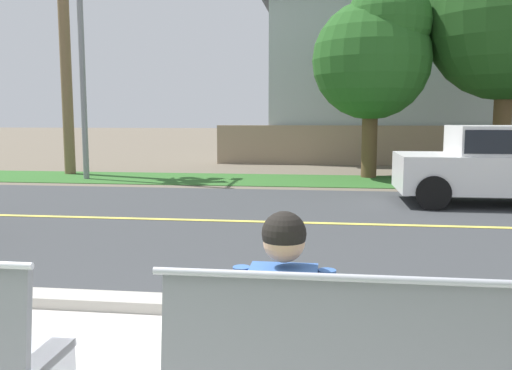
# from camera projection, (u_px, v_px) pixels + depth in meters

# --- Properties ---
(ground_plane) EXTENTS (140.00, 140.00, 0.00)m
(ground_plane) POSITION_uv_depth(u_px,v_px,m) (267.00, 207.00, 10.37)
(ground_plane) COLOR #665B4C
(curb_edge) EXTENTS (44.00, 0.30, 0.11)m
(curb_edge) POSITION_uv_depth(u_px,v_px,m) (197.00, 306.00, 4.80)
(curb_edge) COLOR #ADA89E
(curb_edge) RESTS_ON ground_plane
(street_asphalt) EXTENTS (52.00, 8.00, 0.01)m
(street_asphalt) POSITION_uv_depth(u_px,v_px,m) (257.00, 222.00, 8.89)
(street_asphalt) COLOR #383A3D
(street_asphalt) RESTS_ON ground_plane
(road_centre_line) EXTENTS (48.00, 0.14, 0.01)m
(road_centre_line) POSITION_uv_depth(u_px,v_px,m) (257.00, 222.00, 8.89)
(road_centre_line) COLOR #E0CC4C
(road_centre_line) RESTS_ON ground_plane
(far_verge_grass) EXTENTS (48.00, 2.80, 0.02)m
(far_verge_grass) POSITION_uv_depth(u_px,v_px,m) (285.00, 180.00, 14.70)
(far_verge_grass) COLOR #2D6026
(far_verge_grass) RESTS_ON ground_plane
(seated_person_blue) EXTENTS (0.52, 0.68, 1.25)m
(seated_person_blue) POSITION_uv_depth(u_px,v_px,m) (285.00, 317.00, 2.84)
(seated_person_blue) COLOR #333D56
(seated_person_blue) RESTS_ON ground_plane
(car_white_far) EXTENTS (4.30, 1.86, 1.54)m
(car_white_far) POSITION_uv_depth(u_px,v_px,m) (511.00, 161.00, 10.55)
(car_white_far) COLOR silver
(car_white_far) RESTS_ON ground_plane
(streetlamp) EXTENTS (0.24, 2.10, 7.36)m
(streetlamp) POSITION_uv_depth(u_px,v_px,m) (84.00, 24.00, 14.67)
(streetlamp) COLOR gray
(streetlamp) RESTS_ON ground_plane
(shade_tree_far_left) EXTENTS (3.25, 3.25, 5.37)m
(shade_tree_far_left) POSITION_uv_depth(u_px,v_px,m) (376.00, 51.00, 14.86)
(shade_tree_far_left) COLOR brown
(shade_tree_far_left) RESTS_ON ground_plane
(garden_wall) EXTENTS (13.00, 0.36, 1.40)m
(garden_wall) POSITION_uv_depth(u_px,v_px,m) (399.00, 146.00, 19.17)
(garden_wall) COLOR gray
(garden_wall) RESTS_ON ground_plane
(house_across_street) EXTENTS (11.37, 6.91, 6.68)m
(house_across_street) POSITION_uv_depth(u_px,v_px,m) (407.00, 75.00, 21.90)
(house_across_street) COLOR #A3ADB2
(house_across_street) RESTS_ON ground_plane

